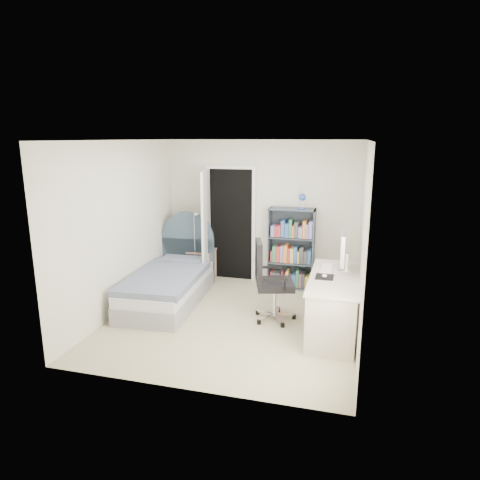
% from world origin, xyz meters
% --- Properties ---
extents(room_shell, '(3.50, 3.70, 2.60)m').
position_xyz_m(room_shell, '(0.00, 0.00, 1.25)').
color(room_shell, tan).
rests_on(room_shell, ground).
extents(door, '(0.92, 0.82, 2.06)m').
position_xyz_m(door, '(-0.76, 1.52, 1.03)').
color(door, black).
rests_on(door, ground).
extents(bed, '(1.10, 2.13, 1.28)m').
position_xyz_m(bed, '(-1.17, 0.45, 0.29)').
color(bed, gray).
rests_on(bed, ground).
extents(nightstand, '(0.44, 0.44, 0.65)m').
position_xyz_m(nightstand, '(-1.05, 1.58, 0.43)').
color(nightstand, tan).
rests_on(nightstand, ground).
extents(floor_lamp, '(0.18, 0.18, 1.29)m').
position_xyz_m(floor_lamp, '(-1.07, 1.36, 0.52)').
color(floor_lamp, silver).
rests_on(floor_lamp, ground).
extents(bookcase, '(0.78, 0.33, 1.64)m').
position_xyz_m(bookcase, '(0.60, 1.59, 0.63)').
color(bookcase, '#3C4853').
rests_on(bookcase, ground).
extents(desk, '(0.63, 1.59, 1.30)m').
position_xyz_m(desk, '(1.39, -0.01, 0.42)').
color(desk, beige).
rests_on(desk, ground).
extents(office_chair, '(0.64, 0.65, 1.15)m').
position_xyz_m(office_chair, '(0.47, 0.14, 0.63)').
color(office_chair, silver).
rests_on(office_chair, ground).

